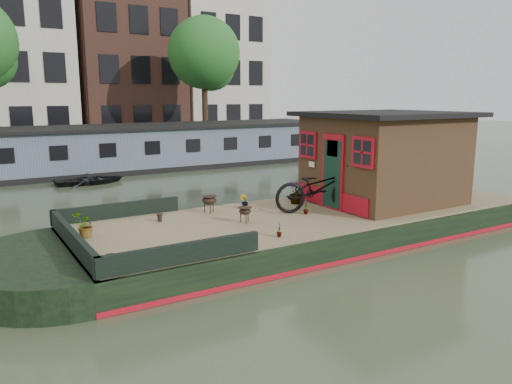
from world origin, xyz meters
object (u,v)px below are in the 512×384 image
potted_plant_a (306,206)px  brazier_rear (209,204)px  cabin (384,157)px  bicycle (318,188)px  brazier_front (245,215)px  dinghy (90,177)px

potted_plant_a → brazier_rear: 2.37m
potted_plant_a → brazier_rear: brazier_rear is taller
cabin → potted_plant_a: bearing=-177.4°
potted_plant_a → bicycle: bearing=15.3°
bicycle → brazier_front: 2.19m
brazier_front → dinghy: (-0.90, 10.99, -0.55)m
potted_plant_a → dinghy: size_ratio=0.14×
dinghy → cabin: bearing=-154.4°
potted_plant_a → dinghy: bearing=103.2°
potted_plant_a → dinghy: 11.35m
cabin → brazier_rear: cabin is taller
cabin → brazier_front: cabin is taller
potted_plant_a → brazier_front: potted_plant_a is taller
bicycle → potted_plant_a: (-0.46, -0.13, -0.40)m
brazier_front → brazier_rear: (-0.24, 1.34, 0.03)m
brazier_front → potted_plant_a: bearing=-1.7°
brazier_rear → potted_plant_a: bearing=-35.8°
bicycle → brazier_rear: bearing=76.3°
cabin → brazier_front: (-4.37, -0.07, -1.05)m
brazier_rear → dinghy: 9.69m
brazier_front → dinghy: 11.04m
cabin → brazier_rear: size_ratio=9.49×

